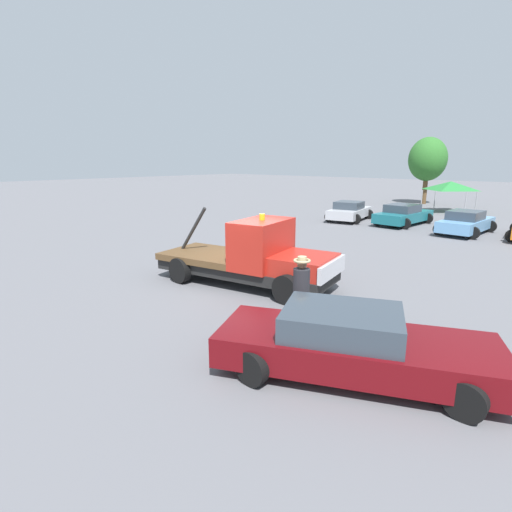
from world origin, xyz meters
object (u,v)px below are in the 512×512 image
at_px(tow_truck, 255,258).
at_px(tree_left, 428,159).
at_px(parked_car_teal, 403,215).
at_px(parked_car_silver, 349,211).
at_px(foreground_car, 352,344).
at_px(parked_car_skyblue, 466,223).
at_px(person_near_truck, 301,287).
at_px(canopy_tent_green, 451,186).

bearing_deg(tow_truck, tree_left, 88.68).
bearing_deg(tow_truck, parked_car_teal, 84.32).
distance_m(parked_car_silver, parked_car_teal, 3.59).
bearing_deg(foreground_car, parked_car_skyblue, 73.60).
relative_size(parked_car_teal, tree_left, 0.78).
relative_size(person_near_truck, canopy_tent_green, 0.57).
distance_m(foreground_car, parked_car_teal, 20.21).
xyz_separation_m(parked_car_silver, parked_car_skyblue, (7.48, -0.29, 0.00)).
distance_m(tow_truck, parked_car_teal, 16.11).
distance_m(parked_car_teal, canopy_tent_green, 9.02).
height_order(parked_car_teal, tree_left, tree_left).
bearing_deg(tow_truck, parked_car_skyblue, 69.77).
relative_size(person_near_truck, parked_car_silver, 0.42).
height_order(tow_truck, person_near_truck, tow_truck).
xyz_separation_m(parked_car_silver, tree_left, (0.07, 14.58, 3.52)).
height_order(parked_car_silver, canopy_tent_green, canopy_tent_green).
distance_m(person_near_truck, tree_left, 33.12).
relative_size(person_near_truck, parked_car_skyblue, 0.41).
distance_m(foreground_car, parked_car_silver, 21.07).
distance_m(tow_truck, parked_car_skyblue, 15.39).
bearing_deg(tow_truck, parked_car_silver, 97.06).
bearing_deg(foreground_car, canopy_tent_green, 78.24).
bearing_deg(parked_car_skyblue, parked_car_silver, 91.39).
relative_size(parked_car_silver, canopy_tent_green, 1.37).
distance_m(person_near_truck, parked_car_teal, 18.59).
distance_m(foreground_car, parked_car_skyblue, 18.41).
xyz_separation_m(foreground_car, parked_car_skyblue, (-2.57, 18.23, -0.00)).
height_order(parked_car_silver, tree_left, tree_left).
bearing_deg(canopy_tent_green, parked_car_teal, -91.44).
xyz_separation_m(parked_car_teal, parked_car_skyblue, (3.95, -0.90, -0.00)).
bearing_deg(canopy_tent_green, parked_car_silver, -111.56).
height_order(canopy_tent_green, tree_left, tree_left).
relative_size(foreground_car, parked_car_silver, 1.24).
xyz_separation_m(foreground_car, parked_car_silver, (-10.05, 18.51, -0.00)).
relative_size(tow_truck, parked_car_silver, 1.43).
relative_size(tow_truck, parked_car_skyblue, 1.39).
xyz_separation_m(tow_truck, foreground_car, (5.20, -3.07, -0.30)).
bearing_deg(parked_car_teal, canopy_tent_green, 3.07).
xyz_separation_m(foreground_car, parked_car_teal, (-6.52, 19.13, -0.00)).
xyz_separation_m(parked_car_skyblue, tree_left, (-7.42, 14.87, 3.52)).
height_order(parked_car_teal, canopy_tent_green, canopy_tent_green).
relative_size(foreground_car, parked_car_skyblue, 1.21).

